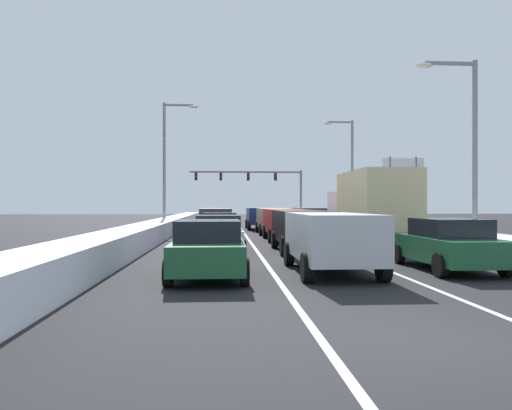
# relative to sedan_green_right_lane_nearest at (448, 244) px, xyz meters

# --- Properties ---
(ground_plane) EXTENTS (142.64, 142.64, 0.00)m
(ground_plane) POSITION_rel_sedan_green_right_lane_nearest_xyz_m (-3.48, 14.48, -0.76)
(ground_plane) COLOR black
(lane_stripe_between_right_lane_and_center_lane) EXTENTS (0.14, 60.35, 0.01)m
(lane_stripe_between_right_lane_and_center_lane) POSITION_rel_sedan_green_right_lane_nearest_xyz_m (-1.78, 19.96, -0.76)
(lane_stripe_between_right_lane_and_center_lane) COLOR silver
(lane_stripe_between_right_lane_and_center_lane) RESTS_ON ground
(lane_stripe_between_center_lane_and_left_lane) EXTENTS (0.14, 60.35, 0.01)m
(lane_stripe_between_center_lane_and_left_lane) POSITION_rel_sedan_green_right_lane_nearest_xyz_m (-5.18, 19.96, -0.76)
(lane_stripe_between_center_lane_and_left_lane) COLOR silver
(lane_stripe_between_center_lane_and_left_lane) RESTS_ON ground
(snow_bank_right_shoulder) EXTENTS (2.06, 60.35, 0.75)m
(snow_bank_right_shoulder) POSITION_rel_sedan_green_right_lane_nearest_xyz_m (3.52, 19.96, -0.39)
(snow_bank_right_shoulder) COLOR white
(snow_bank_right_shoulder) RESTS_ON ground
(snow_bank_left_shoulder) EXTENTS (1.68, 60.35, 0.92)m
(snow_bank_left_shoulder) POSITION_rel_sedan_green_right_lane_nearest_xyz_m (-10.48, 19.96, -0.30)
(snow_bank_left_shoulder) COLOR white
(snow_bank_left_shoulder) RESTS_ON ground
(sedan_green_right_lane_nearest) EXTENTS (2.00, 4.50, 1.51)m
(sedan_green_right_lane_nearest) POSITION_rel_sedan_green_right_lane_nearest_xyz_m (0.00, 0.00, 0.00)
(sedan_green_right_lane_nearest) COLOR #1E5633
(sedan_green_right_lane_nearest) RESTS_ON ground
(box_truck_right_lane_second) EXTENTS (2.53, 7.20, 3.36)m
(box_truck_right_lane_second) POSITION_rel_sedan_green_right_lane_nearest_xyz_m (0.05, 7.80, 1.14)
(box_truck_right_lane_second) COLOR silver
(box_truck_right_lane_second) RESTS_ON ground
(sedan_maroon_right_lane_third) EXTENTS (2.00, 4.50, 1.51)m
(sedan_maroon_right_lane_third) POSITION_rel_sedan_green_right_lane_nearest_xyz_m (-0.23, 15.82, 0.00)
(sedan_maroon_right_lane_third) COLOR maroon
(sedan_maroon_right_lane_third) RESTS_ON ground
(suv_charcoal_right_lane_fourth) EXTENTS (2.16, 4.90, 1.67)m
(suv_charcoal_right_lane_fourth) POSITION_rel_sedan_green_right_lane_nearest_xyz_m (-0.24, 22.07, 0.25)
(suv_charcoal_right_lane_fourth) COLOR #38383D
(suv_charcoal_right_lane_fourth) RESTS_ON ground
(sedan_gray_right_lane_fifth) EXTENTS (2.00, 4.50, 1.51)m
(sedan_gray_right_lane_fifth) POSITION_rel_sedan_green_right_lane_nearest_xyz_m (-0.07, 28.82, 0.00)
(sedan_gray_right_lane_fifth) COLOR slate
(sedan_gray_right_lane_fifth) RESTS_ON ground
(suv_silver_center_lane_nearest) EXTENTS (2.16, 4.90, 1.67)m
(suv_silver_center_lane_nearest) POSITION_rel_sedan_green_right_lane_nearest_xyz_m (-3.56, -0.41, 0.25)
(suv_silver_center_lane_nearest) COLOR #B7BABF
(suv_silver_center_lane_nearest) RESTS_ON ground
(suv_black_center_lane_second) EXTENTS (2.16, 4.90, 1.67)m
(suv_black_center_lane_second) POSITION_rel_sedan_green_right_lane_nearest_xyz_m (-3.37, 5.80, 0.25)
(suv_black_center_lane_second) COLOR black
(suv_black_center_lane_second) RESTS_ON ground
(suv_red_center_lane_third) EXTENTS (2.16, 4.90, 1.67)m
(suv_red_center_lane_third) POSITION_rel_sedan_green_right_lane_nearest_xyz_m (-3.25, 12.17, 0.25)
(suv_red_center_lane_third) COLOR maroon
(suv_red_center_lane_third) RESTS_ON ground
(suv_tan_center_lane_fourth) EXTENTS (2.16, 4.90, 1.67)m
(suv_tan_center_lane_fourth) POSITION_rel_sedan_green_right_lane_nearest_xyz_m (-3.28, 18.10, 0.25)
(suv_tan_center_lane_fourth) COLOR #937F60
(suv_tan_center_lane_fourth) RESTS_ON ground
(suv_navy_center_lane_fifth) EXTENTS (2.16, 4.90, 1.67)m
(suv_navy_center_lane_fifth) POSITION_rel_sedan_green_right_lane_nearest_xyz_m (-3.72, 24.09, 0.25)
(suv_navy_center_lane_fifth) COLOR navy
(suv_navy_center_lane_fifth) RESTS_ON ground
(sedan_green_left_lane_nearest) EXTENTS (2.00, 4.50, 1.51)m
(sedan_green_left_lane_nearest) POSITION_rel_sedan_green_right_lane_nearest_xyz_m (-6.96, -0.97, 0.00)
(sedan_green_left_lane_nearest) COLOR #1E5633
(sedan_green_left_lane_nearest) RESTS_ON ground
(sedan_white_left_lane_second) EXTENTS (2.00, 4.50, 1.51)m
(sedan_white_left_lane_second) POSITION_rel_sedan_green_right_lane_nearest_xyz_m (-6.75, 5.13, 0.00)
(sedan_white_left_lane_second) COLOR silver
(sedan_white_left_lane_second) RESTS_ON ground
(sedan_maroon_left_lane_third) EXTENTS (2.00, 4.50, 1.51)m
(sedan_maroon_left_lane_third) POSITION_rel_sedan_green_right_lane_nearest_xyz_m (-6.75, 10.73, 0.00)
(sedan_maroon_left_lane_third) COLOR maroon
(sedan_maroon_left_lane_third) RESTS_ON ground
(suv_charcoal_left_lane_fourth) EXTENTS (2.16, 4.90, 1.67)m
(suv_charcoal_left_lane_fourth) POSITION_rel_sedan_green_right_lane_nearest_xyz_m (-7.03, 17.83, 0.25)
(suv_charcoal_left_lane_fourth) COLOR #38383D
(suv_charcoal_left_lane_fourth) RESTS_ON ground
(sedan_gray_left_lane_fifth) EXTENTS (2.00, 4.50, 1.51)m
(sedan_gray_left_lane_fifth) POSITION_rel_sedan_green_right_lane_nearest_xyz_m (-7.08, 24.23, 0.00)
(sedan_gray_left_lane_fifth) COLOR slate
(sedan_gray_left_lane_fifth) RESTS_ON ground
(traffic_light_gantry) EXTENTS (14.00, 0.47, 6.20)m
(traffic_light_gantry) POSITION_rel_sedan_green_right_lane_nearest_xyz_m (-2.17, 47.38, 4.12)
(traffic_light_gantry) COLOR slate
(traffic_light_gantry) RESTS_ON ground
(street_lamp_right_near) EXTENTS (2.66, 0.36, 8.04)m
(street_lamp_right_near) POSITION_rel_sedan_green_right_lane_nearest_xyz_m (3.72, 6.25, 4.06)
(street_lamp_right_near) COLOR gray
(street_lamp_right_near) RESTS_ON ground
(street_lamp_right_mid) EXTENTS (2.66, 0.36, 9.20)m
(street_lamp_right_mid) POSITION_rel_sedan_green_right_lane_nearest_xyz_m (4.25, 28.19, 4.66)
(street_lamp_right_mid) COLOR gray
(street_lamp_right_mid) RESTS_ON ground
(street_lamp_left_mid) EXTENTS (2.66, 0.36, 9.49)m
(street_lamp_left_mid) POSITION_rel_sedan_green_right_lane_nearest_xyz_m (-10.64, 23.15, 4.81)
(street_lamp_left_mid) COLOR gray
(street_lamp_left_mid) RESTS_ON ground
(roadside_sign_right) EXTENTS (3.20, 0.16, 5.50)m
(roadside_sign_right) POSITION_rel_sedan_green_right_lane_nearest_xyz_m (6.90, 22.30, 3.25)
(roadside_sign_right) COLOR #59595B
(roadside_sign_right) RESTS_ON ground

